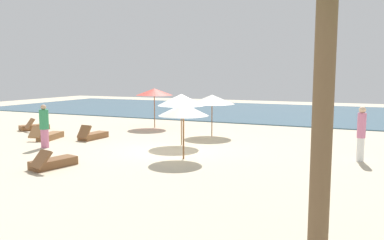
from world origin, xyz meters
The scene contains 12 objects.
ground_plane centered at (0.00, 0.00, 0.00)m, with size 60.00×60.00×0.00m, color beige.
ocean_water centered at (0.00, 17.00, 0.03)m, with size 48.00×16.00×0.06m, color #3D6075.
umbrella_0 centered at (1.11, -1.34, 1.80)m, with size 1.80×1.80×2.02m.
umbrella_1 centered at (-0.14, 1.11, 1.96)m, with size 2.03×2.03×2.21m.
umbrella_2 centered at (-3.90, 5.43, 2.05)m, with size 2.09×2.09×2.24m.
umbrella_3 centered at (0.19, 3.93, 1.82)m, with size 2.22×2.22×2.05m.
lounger_0 centered at (-4.66, 0.82, 0.17)m, with size 0.69×1.69×0.73m.
lounger_1 centered at (-6.48, -0.07, 0.17)m, with size 0.99×1.80×0.67m.
lounger_2 centered at (-2.27, -4.25, 0.17)m, with size 0.95×1.78×0.68m.
lounger_3 centered at (-9.49, 1.90, 0.17)m, with size 1.30×1.75×0.71m.
person_0 centered at (-5.09, -1.72, 0.90)m, with size 0.50×0.50×1.80m.
person_2 centered at (6.95, 0.85, 1.01)m, with size 0.32×0.32×1.94m.
Camera 1 is at (6.91, -13.66, 3.05)m, focal length 35.95 mm.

